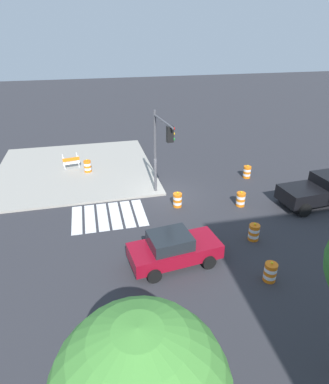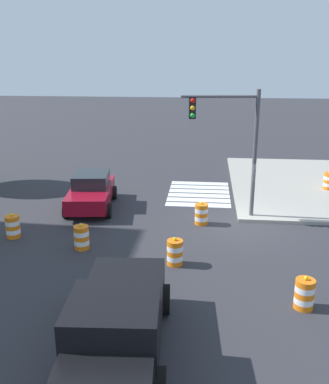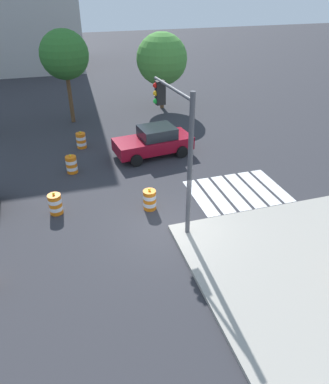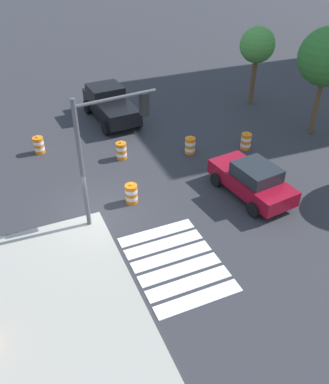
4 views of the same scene
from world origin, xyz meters
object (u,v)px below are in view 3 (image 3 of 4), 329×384
object	(u,v)px
sports_car	(154,141)
traffic_barrel_median_far	(55,204)
traffic_light_pole	(177,131)
traffic_barrel_crosswalk_end	(72,164)
street_tree_streetside_far	(64,55)
traffic_barrel_far_curb	(150,200)
traffic_barrel_median_near	(81,140)
street_tree_streetside_near	(162,59)

from	to	relation	value
sports_car	traffic_barrel_median_far	size ratio (longest dim) A/B	4.40
traffic_light_pole	traffic_barrel_crosswalk_end	bearing A→B (deg)	124.42
sports_car	traffic_light_pole	xyz separation A→B (m)	(-0.86, -6.34, 3.10)
traffic_barrel_crosswalk_end	street_tree_streetside_far	xyz separation A→B (m)	(0.67, 7.65, 3.98)
traffic_barrel_crosswalk_end	traffic_barrel_median_far	xyz separation A→B (m)	(-0.95, -3.58, 0.00)
street_tree_streetside_far	sports_car	bearing A→B (deg)	-59.81
traffic_barrel_median_far	traffic_barrel_far_curb	world-z (taller)	same
traffic_barrel_far_curb	street_tree_streetside_far	xyz separation A→B (m)	(-2.30, 12.08, 3.98)
traffic_barrel_median_near	traffic_barrel_far_curb	world-z (taller)	same
traffic_barrel_far_curb	street_tree_streetside_near	world-z (taller)	street_tree_streetside_near
street_tree_streetside_near	sports_car	bearing A→B (deg)	-109.66
sports_car	traffic_barrel_crosswalk_end	size ratio (longest dim) A/B	4.40
sports_car	street_tree_streetside_far	world-z (taller)	street_tree_streetside_far
traffic_barrel_median_near	street_tree_streetside_far	distance (m)	6.10
street_tree_streetside_far	traffic_barrel_far_curb	bearing A→B (deg)	-79.22
traffic_light_pole	street_tree_streetside_near	size ratio (longest dim) A/B	1.01
traffic_barrel_median_near	street_tree_streetside_near	size ratio (longest dim) A/B	0.19
traffic_barrel_median_far	traffic_barrel_far_curb	size ratio (longest dim) A/B	1.00
traffic_barrel_crosswalk_end	street_tree_streetside_near	world-z (taller)	street_tree_streetside_near
traffic_barrel_crosswalk_end	traffic_barrel_median_far	distance (m)	3.71
sports_car	street_tree_streetside_near	distance (m)	8.91
traffic_barrel_crosswalk_end	street_tree_streetside_far	bearing A→B (deg)	85.00
traffic_barrel_median_near	traffic_barrel_median_far	world-z (taller)	same
traffic_light_pole	street_tree_streetside_far	xyz separation A→B (m)	(-3.10, 13.15, 0.52)
sports_car	traffic_light_pole	size ratio (longest dim) A/B	0.82
traffic_light_pole	street_tree_streetside_far	distance (m)	13.52
traffic_barrel_median_far	traffic_light_pole	world-z (taller)	traffic_light_pole
sports_car	traffic_light_pole	bearing A→B (deg)	-97.76
traffic_barrel_median_near	traffic_light_pole	bearing A→B (deg)	-70.73
traffic_barrel_far_curb	street_tree_streetside_far	size ratio (longest dim) A/B	0.17
traffic_barrel_median_near	traffic_barrel_median_far	bearing A→B (deg)	-104.70
traffic_barrel_median_far	traffic_light_pole	distance (m)	6.16
traffic_barrel_median_far	street_tree_streetside_near	size ratio (longest dim) A/B	0.19
sports_car	traffic_barrel_median_far	world-z (taller)	sports_car
traffic_barrel_median_near	street_tree_streetside_far	bearing A→B (deg)	91.44
traffic_barrel_median_near	traffic_light_pole	world-z (taller)	traffic_light_pole
sports_car	traffic_barrel_crosswalk_end	distance (m)	4.72
traffic_barrel_crosswalk_end	traffic_barrel_far_curb	distance (m)	5.33
sports_car	traffic_barrel_far_curb	xyz separation A→B (m)	(-1.66, -5.26, -0.36)
sports_car	street_tree_streetside_near	world-z (taller)	street_tree_streetside_near
traffic_barrel_crosswalk_end	street_tree_streetside_far	size ratio (longest dim) A/B	0.17
sports_car	traffic_light_pole	distance (m)	7.11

